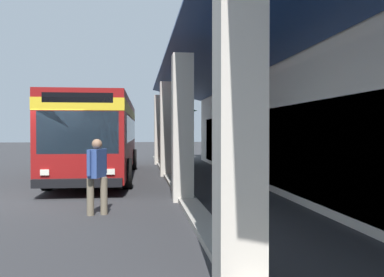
% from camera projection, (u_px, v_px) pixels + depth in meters
% --- Properties ---
extents(ground, '(120.00, 120.00, 0.00)m').
position_uv_depth(ground, '(307.00, 191.00, 12.72)').
color(ground, '#2D2D30').
extents(curb_strip, '(29.72, 0.50, 0.12)m').
position_uv_depth(curb_strip, '(176.00, 184.00, 14.02)').
color(curb_strip, '#9E998E').
rests_on(curb_strip, ground).
extents(transit_bus, '(11.25, 2.97, 3.34)m').
position_uv_depth(transit_bus, '(100.00, 132.00, 16.77)').
color(transit_bus, maroon).
rests_on(transit_bus, ground).
extents(pedestrian, '(0.61, 0.45, 1.71)m').
position_uv_depth(pedestrian, '(97.00, 172.00, 9.08)').
color(pedestrian, '#726651').
rests_on(pedestrian, ground).
extents(potted_palm, '(1.50, 1.65, 3.16)m').
position_uv_depth(potted_palm, '(181.00, 150.00, 22.32)').
color(potted_palm, brown).
rests_on(potted_palm, ground).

